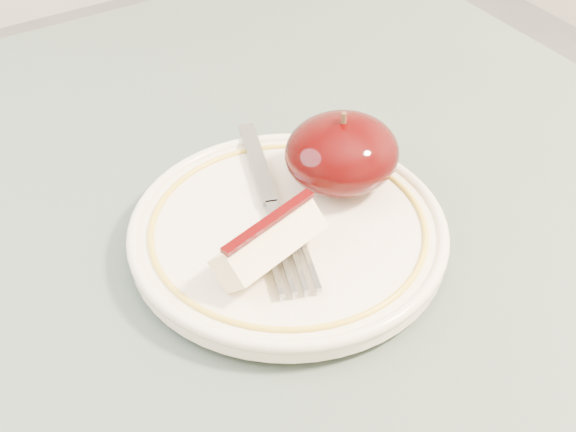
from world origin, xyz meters
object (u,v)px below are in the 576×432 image
table (216,418)px  apple_half (342,153)px  fork (272,204)px  plate (288,231)px

table → apple_half: 0.21m
table → fork: (0.09, 0.06, 0.11)m
plate → apple_half: 0.07m
table → apple_half: apple_half is taller
plate → fork: size_ratio=1.20×
plate → fork: bearing=90.4°
apple_half → fork: bearing=-178.7°
plate → apple_half: size_ratio=2.64×
fork → table: bearing=146.0°
fork → plate: bearing=-160.8°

